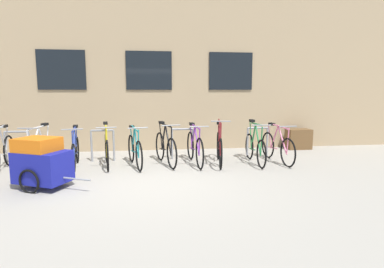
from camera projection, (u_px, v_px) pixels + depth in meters
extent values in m
plane|color=#9E998E|center=(150.00, 181.00, 6.04)|extent=(42.00, 42.00, 0.00)
cube|color=tan|center=(150.00, 64.00, 11.71)|extent=(28.00, 5.92, 5.53)
cube|color=black|center=(61.00, 70.00, 8.54)|extent=(1.30, 0.04, 1.09)
cube|color=black|center=(149.00, 71.00, 8.84)|extent=(1.30, 0.04, 1.09)
cube|color=black|center=(231.00, 71.00, 9.15)|extent=(1.30, 0.04, 1.09)
cylinder|color=gray|center=(6.00, 148.00, 7.42)|extent=(0.05, 0.05, 0.77)
cylinder|color=gray|center=(29.00, 147.00, 7.48)|extent=(0.05, 0.05, 0.77)
cylinder|color=gray|center=(16.00, 132.00, 7.40)|extent=(0.54, 0.05, 0.05)
cylinder|color=gray|center=(92.00, 146.00, 7.67)|extent=(0.05, 0.05, 0.77)
cylinder|color=gray|center=(114.00, 146.00, 7.74)|extent=(0.05, 0.05, 0.77)
cylinder|color=gray|center=(102.00, 130.00, 7.65)|extent=(0.54, 0.05, 0.05)
cylinder|color=gray|center=(172.00, 144.00, 7.92)|extent=(0.05, 0.05, 0.77)
cylinder|color=gray|center=(193.00, 144.00, 7.99)|extent=(0.05, 0.05, 0.77)
cylinder|color=gray|center=(182.00, 129.00, 7.90)|extent=(0.54, 0.05, 0.05)
cylinder|color=gray|center=(248.00, 143.00, 8.18)|extent=(0.05, 0.05, 0.77)
cylinder|color=gray|center=(267.00, 142.00, 8.24)|extent=(0.05, 0.05, 0.77)
cylinder|color=gray|center=(258.00, 128.00, 8.16)|extent=(0.54, 0.05, 0.05)
torus|color=black|center=(190.00, 146.00, 7.96)|extent=(0.10, 0.73, 0.73)
torus|color=black|center=(200.00, 154.00, 6.95)|extent=(0.10, 0.73, 0.73)
cylinder|color=#722D99|center=(197.00, 140.00, 7.19)|extent=(0.08, 0.50, 0.65)
cylinder|color=#722D99|center=(193.00, 138.00, 7.58)|extent=(0.07, 0.37, 0.62)
cylinder|color=#722D99|center=(195.00, 126.00, 7.31)|extent=(0.10, 0.81, 0.06)
cylinder|color=#722D99|center=(192.00, 149.00, 7.71)|extent=(0.07, 0.52, 0.08)
cylinder|color=#722D99|center=(191.00, 136.00, 7.83)|extent=(0.04, 0.20, 0.56)
cylinder|color=#722D99|center=(199.00, 141.00, 6.93)|extent=(0.03, 0.08, 0.58)
cube|color=black|center=(192.00, 124.00, 7.70)|extent=(0.12, 0.21, 0.06)
cylinder|color=gray|center=(199.00, 127.00, 6.91)|extent=(0.44, 0.06, 0.03)
torus|color=black|center=(9.00, 150.00, 7.31)|extent=(0.12, 0.73, 0.73)
cylinder|color=#B7B7BC|center=(3.00, 142.00, 6.95)|extent=(0.07, 0.35, 0.64)
cylinder|color=#B7B7BC|center=(6.00, 154.00, 7.08)|extent=(0.08, 0.50, 0.08)
cylinder|color=#B7B7BC|center=(7.00, 139.00, 7.19)|extent=(0.05, 0.20, 0.58)
cube|color=black|center=(4.00, 126.00, 7.06)|extent=(0.12, 0.21, 0.06)
torus|color=black|center=(249.00, 146.00, 8.02)|extent=(0.07, 0.67, 0.67)
torus|color=black|center=(261.00, 154.00, 7.03)|extent=(0.07, 0.67, 0.67)
cylinder|color=#1E7238|center=(258.00, 140.00, 7.26)|extent=(0.05, 0.49, 0.70)
cylinder|color=#1E7238|center=(253.00, 137.00, 7.65)|extent=(0.05, 0.36, 0.72)
cylinder|color=#1E7238|center=(257.00, 124.00, 7.37)|extent=(0.07, 0.78, 0.06)
cylinder|color=#1E7238|center=(252.00, 149.00, 7.78)|extent=(0.04, 0.51, 0.07)
cylinder|color=#1E7238|center=(251.00, 134.00, 7.89)|extent=(0.03, 0.20, 0.66)
cylinder|color=#1E7238|center=(261.00, 140.00, 7.01)|extent=(0.03, 0.08, 0.63)
cube|color=black|center=(252.00, 121.00, 7.75)|extent=(0.11, 0.20, 0.06)
cylinder|color=gray|center=(262.00, 125.00, 6.99)|extent=(0.44, 0.04, 0.03)
torus|color=black|center=(77.00, 150.00, 7.61)|extent=(0.14, 0.65, 0.65)
torus|color=black|center=(73.00, 159.00, 6.61)|extent=(0.14, 0.65, 0.65)
cylinder|color=#233893|center=(74.00, 144.00, 6.85)|extent=(0.11, 0.50, 0.66)
cylinder|color=#233893|center=(76.00, 141.00, 7.24)|extent=(0.09, 0.38, 0.63)
cylinder|color=#233893|center=(74.00, 129.00, 6.97)|extent=(0.16, 0.81, 0.06)
cylinder|color=#233893|center=(76.00, 153.00, 7.36)|extent=(0.10, 0.52, 0.07)
cylinder|color=#233893|center=(76.00, 139.00, 7.49)|extent=(0.05, 0.20, 0.58)
cylinder|color=#233893|center=(73.00, 145.00, 6.60)|extent=(0.04, 0.08, 0.60)
cube|color=black|center=(75.00, 126.00, 7.36)|extent=(0.13, 0.21, 0.06)
cylinder|color=gray|center=(72.00, 129.00, 6.57)|extent=(0.44, 0.09, 0.03)
torus|color=black|center=(268.00, 145.00, 8.16)|extent=(0.10, 0.69, 0.69)
torus|color=black|center=(288.00, 153.00, 7.15)|extent=(0.10, 0.69, 0.69)
cylinder|color=pink|center=(282.00, 140.00, 7.39)|extent=(0.08, 0.50, 0.65)
cylinder|color=pink|center=(274.00, 138.00, 7.79)|extent=(0.07, 0.38, 0.61)
cylinder|color=pink|center=(279.00, 126.00, 7.52)|extent=(0.10, 0.82, 0.07)
cylinder|color=pink|center=(272.00, 148.00, 7.92)|extent=(0.07, 0.52, 0.07)
cylinder|color=pink|center=(270.00, 135.00, 8.04)|extent=(0.04, 0.20, 0.56)
cylinder|color=pink|center=(288.00, 140.00, 7.14)|extent=(0.03, 0.08, 0.58)
cube|color=black|center=(272.00, 124.00, 7.91)|extent=(0.12, 0.21, 0.06)
cylinder|color=gray|center=(288.00, 126.00, 7.12)|extent=(0.44, 0.06, 0.03)
torus|color=black|center=(218.00, 146.00, 8.00)|extent=(0.15, 0.72, 0.72)
torus|color=black|center=(221.00, 154.00, 6.96)|extent=(0.15, 0.72, 0.72)
cylinder|color=maroon|center=(220.00, 138.00, 7.20)|extent=(0.12, 0.50, 0.77)
cylinder|color=maroon|center=(219.00, 138.00, 7.62)|extent=(0.09, 0.38, 0.64)
cylinder|color=maroon|center=(220.00, 123.00, 7.33)|extent=(0.17, 0.82, 0.16)
cylinder|color=maroon|center=(219.00, 148.00, 7.74)|extent=(0.11, 0.52, 0.07)
cylinder|color=maroon|center=(218.00, 135.00, 7.87)|extent=(0.06, 0.20, 0.58)
cylinder|color=maroon|center=(221.00, 138.00, 6.94)|extent=(0.04, 0.08, 0.70)
cube|color=black|center=(219.00, 123.00, 7.74)|extent=(0.13, 0.21, 0.06)
cylinder|color=gray|center=(221.00, 121.00, 6.91)|extent=(0.44, 0.09, 0.03)
torus|color=black|center=(50.00, 150.00, 7.56)|extent=(0.11, 0.68, 0.68)
torus|color=black|center=(29.00, 159.00, 6.56)|extent=(0.11, 0.68, 0.68)
cylinder|color=silver|center=(34.00, 143.00, 6.80)|extent=(0.09, 0.49, 0.68)
cylinder|color=silver|center=(43.00, 140.00, 7.18)|extent=(0.08, 0.36, 0.68)
cylinder|color=silver|center=(37.00, 128.00, 6.91)|extent=(0.12, 0.78, 0.04)
cylinder|color=silver|center=(45.00, 153.00, 7.32)|extent=(0.08, 0.51, 0.07)
cylinder|color=silver|center=(47.00, 138.00, 7.43)|extent=(0.05, 0.20, 0.62)
cylinder|color=silver|center=(28.00, 144.00, 6.54)|extent=(0.04, 0.08, 0.62)
cube|color=black|center=(45.00, 124.00, 7.30)|extent=(0.12, 0.21, 0.06)
cylinder|color=gray|center=(28.00, 128.00, 6.52)|extent=(0.44, 0.07, 0.03)
torus|color=black|center=(160.00, 146.00, 7.88)|extent=(0.22, 0.71, 0.72)
torus|color=black|center=(172.00, 154.00, 6.97)|extent=(0.22, 0.71, 0.72)
cylinder|color=black|center=(168.00, 140.00, 7.18)|extent=(0.15, 0.47, 0.68)
cylinder|color=black|center=(164.00, 138.00, 7.53)|extent=(0.12, 0.34, 0.67)
cylinder|color=black|center=(166.00, 125.00, 7.28)|extent=(0.22, 0.74, 0.04)
cylinder|color=black|center=(163.00, 149.00, 7.66)|extent=(0.14, 0.49, 0.08)
cylinder|color=black|center=(161.00, 135.00, 7.76)|extent=(0.07, 0.20, 0.61)
cylinder|color=black|center=(171.00, 140.00, 6.95)|extent=(0.05, 0.08, 0.61)
cube|color=black|center=(162.00, 122.00, 7.63)|extent=(0.15, 0.22, 0.06)
cylinder|color=gray|center=(171.00, 125.00, 6.93)|extent=(0.43, 0.13, 0.03)
torus|color=black|center=(131.00, 148.00, 7.68)|extent=(0.20, 0.68, 0.69)
torus|color=black|center=(139.00, 156.00, 6.78)|extent=(0.20, 0.68, 0.69)
cylinder|color=teal|center=(136.00, 142.00, 6.99)|extent=(0.15, 0.46, 0.66)
cylinder|color=teal|center=(133.00, 141.00, 7.34)|extent=(0.12, 0.34, 0.60)
cylinder|color=teal|center=(135.00, 129.00, 7.10)|extent=(0.21, 0.74, 0.09)
cylinder|color=teal|center=(133.00, 151.00, 7.46)|extent=(0.14, 0.48, 0.07)
cylinder|color=teal|center=(132.00, 138.00, 7.56)|extent=(0.07, 0.20, 0.54)
cylinder|color=teal|center=(139.00, 143.00, 6.76)|extent=(0.05, 0.08, 0.59)
cube|color=black|center=(132.00, 127.00, 7.44)|extent=(0.14, 0.22, 0.06)
cylinder|color=gray|center=(138.00, 128.00, 6.74)|extent=(0.43, 0.13, 0.03)
torus|color=black|center=(106.00, 148.00, 7.69)|extent=(0.16, 0.70, 0.70)
torus|color=black|center=(107.00, 156.00, 6.79)|extent=(0.16, 0.70, 0.70)
cylinder|color=yellow|center=(107.00, 142.00, 7.00)|extent=(0.11, 0.46, 0.66)
cylinder|color=yellow|center=(106.00, 139.00, 7.34)|extent=(0.09, 0.33, 0.68)
cylinder|color=yellow|center=(106.00, 127.00, 7.10)|extent=(0.16, 0.72, 0.06)
cylinder|color=yellow|center=(106.00, 151.00, 7.47)|extent=(0.10, 0.48, 0.07)
cylinder|color=yellow|center=(106.00, 136.00, 7.57)|extent=(0.06, 0.20, 0.62)
cylinder|color=yellow|center=(107.00, 142.00, 6.77)|extent=(0.04, 0.08, 0.59)
cube|color=black|center=(105.00, 123.00, 7.43)|extent=(0.13, 0.21, 0.06)
cylinder|color=gray|center=(106.00, 128.00, 6.75)|extent=(0.44, 0.10, 0.03)
cube|color=navy|center=(43.00, 167.00, 5.58)|extent=(1.07, 0.93, 0.56)
cube|color=orange|center=(37.00, 144.00, 5.55)|extent=(0.85, 0.80, 0.24)
torus|color=black|center=(57.00, 172.00, 5.92)|extent=(0.41, 0.22, 0.44)
torus|color=black|center=(29.00, 182.00, 5.29)|extent=(0.41, 0.22, 0.44)
cylinder|color=gray|center=(77.00, 179.00, 5.38)|extent=(0.51, 0.26, 0.03)
cube|color=brown|center=(298.00, 139.00, 9.36)|extent=(0.70, 0.44, 0.60)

